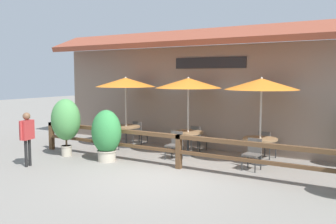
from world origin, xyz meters
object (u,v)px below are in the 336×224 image
(chair_far_wallside, at_px, (266,143))
(chair_middle_streetside, at_px, (175,144))
(patio_umbrella_near, at_px, (126,82))
(chair_middle_wallside, at_px, (198,137))
(patio_umbrella_middle, at_px, (188,83))
(potted_plant_corner_fern, at_px, (106,134))
(pedestrian, at_px, (27,132))
(potted_plant_broad_leaf, at_px, (66,121))
(dining_table_middle, at_px, (188,136))
(chair_near_wallside, at_px, (139,131))
(chair_near_streetside, at_px, (112,136))
(patio_umbrella_far, at_px, (261,84))
(dining_table_far, at_px, (260,143))
(chair_far_streetside, at_px, (253,153))
(dining_table_near, at_px, (126,130))

(chair_far_wallside, bearing_deg, chair_middle_streetside, 46.23)
(patio_umbrella_near, distance_m, chair_middle_wallside, 3.20)
(patio_umbrella_middle, distance_m, potted_plant_corner_fern, 3.06)
(patio_umbrella_near, relative_size, chair_middle_wallside, 2.95)
(potted_plant_corner_fern, relative_size, pedestrian, 1.01)
(potted_plant_broad_leaf, distance_m, potted_plant_corner_fern, 1.63)
(chair_middle_streetside, distance_m, potted_plant_corner_fern, 2.11)
(dining_table_middle, distance_m, potted_plant_corner_fern, 2.67)
(chair_near_wallside, distance_m, pedestrian, 4.60)
(chair_near_streetside, height_order, pedestrian, pedestrian)
(chair_near_streetside, bearing_deg, chair_middle_streetside, -3.88)
(potted_plant_corner_fern, bearing_deg, patio_umbrella_middle, 52.33)
(chair_near_wallside, height_order, patio_umbrella_far, patio_umbrella_far)
(dining_table_middle, bearing_deg, dining_table_far, 0.03)
(dining_table_middle, height_order, chair_far_streetside, chair_far_streetside)
(patio_umbrella_near, relative_size, chair_middle_streetside, 2.95)
(chair_near_wallside, bearing_deg, patio_umbrella_far, 171.92)
(chair_middle_wallside, distance_m, dining_table_far, 2.56)
(dining_table_near, bearing_deg, patio_umbrella_far, -0.04)
(dining_table_near, relative_size, dining_table_far, 1.00)
(potted_plant_corner_fern, bearing_deg, potted_plant_broad_leaf, -176.07)
(patio_umbrella_near, xyz_separation_m, dining_table_far, (4.94, -0.00, -1.72))
(dining_table_far, height_order, pedestrian, pedestrian)
(chair_middle_streetside, xyz_separation_m, pedestrian, (-3.07, -3.00, 0.51))
(patio_umbrella_middle, height_order, pedestrian, patio_umbrella_middle)
(dining_table_near, bearing_deg, pedestrian, -98.36)
(dining_table_near, distance_m, potted_plant_corner_fern, 2.31)
(dining_table_near, xyz_separation_m, patio_umbrella_far, (4.94, -0.00, 1.72))
(chair_middle_streetside, relative_size, potted_plant_broad_leaf, 0.47)
(dining_table_far, relative_size, chair_far_wallside, 1.17)
(chair_middle_wallside, xyz_separation_m, patio_umbrella_far, (2.43, -0.77, 1.84))
(potted_plant_corner_fern, bearing_deg, chair_far_wallside, 36.23)
(potted_plant_broad_leaf, height_order, potted_plant_corner_fern, potted_plant_broad_leaf)
(patio_umbrella_far, distance_m, pedestrian, 6.80)
(chair_near_streetside, bearing_deg, dining_table_near, 85.20)
(dining_table_near, distance_m, chair_far_streetside, 5.06)
(potted_plant_broad_leaf, distance_m, pedestrian, 1.57)
(chair_far_streetside, xyz_separation_m, chair_far_wallside, (-0.11, 1.58, 0.00))
(chair_near_wallside, bearing_deg, dining_table_near, 88.57)
(patio_umbrella_middle, height_order, chair_middle_wallside, patio_umbrella_middle)
(potted_plant_broad_leaf, height_order, pedestrian, potted_plant_broad_leaf)
(dining_table_near, relative_size, patio_umbrella_far, 0.40)
(chair_near_wallside, distance_m, patio_umbrella_middle, 3.21)
(chair_near_wallside, bearing_deg, chair_far_streetside, 163.37)
(patio_umbrella_near, relative_size, dining_table_far, 2.52)
(dining_table_middle, distance_m, chair_middle_streetside, 0.79)
(patio_umbrella_near, xyz_separation_m, chair_far_wallside, (4.88, 0.79, -1.84))
(chair_middle_wallside, bearing_deg, pedestrian, 67.47)
(chair_middle_wallside, distance_m, chair_far_streetside, 2.94)
(chair_near_streetside, height_order, chair_middle_wallside, same)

